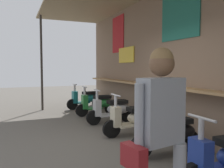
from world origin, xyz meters
name	(u,v)px	position (x,y,z in m)	size (l,w,h in m)	color
ground_plane	(100,150)	(0.00, 0.00, 0.00)	(32.08, 32.08, 0.00)	#605B54
market_stall_facade	(180,46)	(0.01, 1.82, 2.02)	(11.46, 2.77, 3.59)	#7F6651
scooter_teal	(87,99)	(-4.45, 1.08, 0.39)	(0.47, 1.40, 0.97)	#197075
scooter_green	(99,103)	(-3.10, 1.08, 0.39)	(0.46, 1.40, 0.97)	#237533
scooter_silver	(113,109)	(-1.89, 1.08, 0.39)	(0.46, 1.40, 0.97)	#B2B5BA
scooter_cream	(135,118)	(-0.64, 1.08, 0.39)	(0.46, 1.40, 0.97)	beige
scooter_black	(170,133)	(0.68, 1.08, 0.39)	(0.46, 1.40, 0.97)	black
shopper_with_handbag	(160,121)	(2.29, -0.25, 1.07)	(0.34, 0.68, 1.74)	#999EA8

